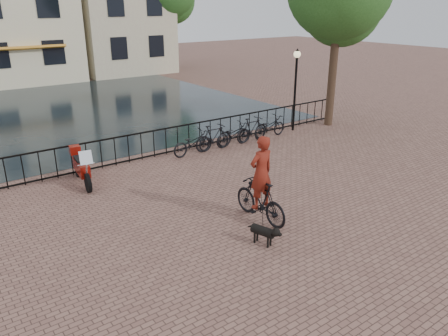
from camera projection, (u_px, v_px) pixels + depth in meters
ground at (303, 256)px, 9.77m from camera, size 100.00×100.00×0.00m
canal_water at (62, 112)px, 22.81m from camera, size 20.00×20.00×0.00m
railing at (141, 146)px, 15.62m from camera, size 20.00×0.05×1.02m
lamp_post at (296, 76)px, 18.64m from camera, size 0.30×0.30×3.45m
cyclist at (261, 184)px, 11.06m from camera, size 0.85×1.96×2.67m
dog at (263, 234)px, 10.17m from camera, size 0.49×0.85×0.55m
motorcycle at (81, 164)px, 13.44m from camera, size 0.67×1.93×1.35m
parked_bike_0 at (193, 143)px, 16.18m from camera, size 1.75×0.69×0.90m
parked_bike_1 at (214, 137)px, 16.69m from camera, size 1.66×0.47×1.00m
parked_bike_2 at (233, 134)px, 17.24m from camera, size 1.75×0.69×0.90m
parked_bike_3 at (252, 129)px, 17.75m from camera, size 1.70×0.61×1.00m
parked_bike_4 at (269, 127)px, 18.29m from camera, size 1.75×0.71×0.90m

